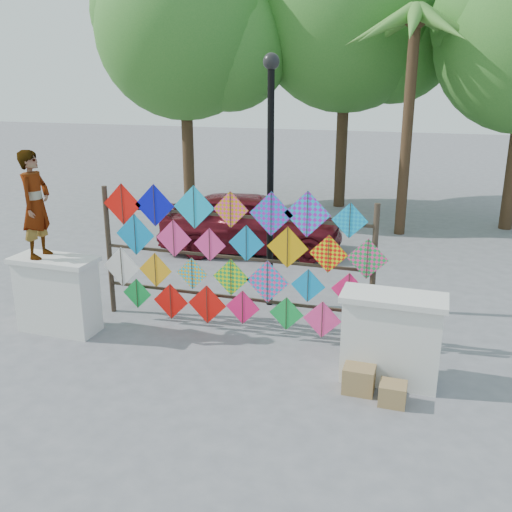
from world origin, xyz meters
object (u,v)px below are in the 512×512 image
object	(u,v)px
kite_rack	(232,259)
vendor_woman	(36,204)
sedan	(251,222)
lamppost	(271,160)

from	to	relation	value
kite_rack	vendor_woman	distance (m)	3.24
kite_rack	vendor_woman	world-z (taller)	vendor_woman
vendor_woman	sedan	size ratio (longest dim) A/B	0.39
vendor_woman	lamppost	bearing A→B (deg)	-61.73
vendor_woman	lamppost	xyz separation A→B (m)	(3.22, 2.20, 0.55)
sedan	lamppost	distance (m)	3.93
vendor_woman	sedan	xyz separation A→B (m)	(1.82, 5.31, -1.39)
kite_rack	lamppost	size ratio (longest dim) A/B	1.11
lamppost	vendor_woman	bearing A→B (deg)	-145.69
sedan	lamppost	bearing A→B (deg)	-166.68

